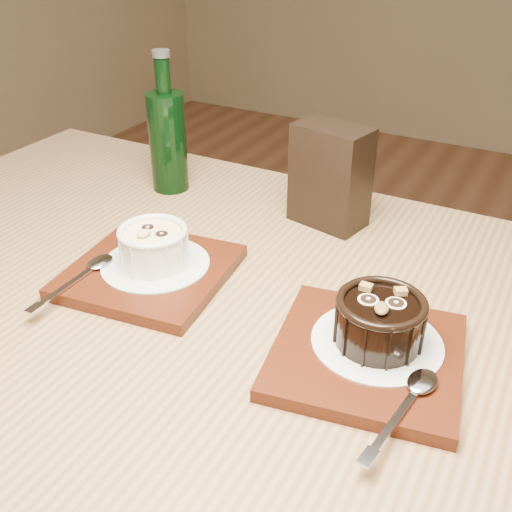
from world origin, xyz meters
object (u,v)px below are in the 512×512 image
at_px(ramekin_white, 154,245).
at_px(tray_right, 367,355).
at_px(ramekin_dark, 380,319).
at_px(tray_left, 150,272).
at_px(condiment_stand, 330,176).
at_px(green_bottle, 168,138).
at_px(table, 225,387).

height_order(ramekin_white, tray_right, ramekin_white).
height_order(tray_right, ramekin_dark, ramekin_dark).
xyz_separation_m(tray_left, condiment_stand, (0.13, 0.24, 0.06)).
xyz_separation_m(tray_left, ramekin_white, (0.00, 0.01, 0.04)).
bearing_deg(tray_right, condiment_stand, 120.22).
bearing_deg(green_bottle, tray_right, -30.90).
distance_m(table, ramekin_white, 0.19).
bearing_deg(ramekin_white, condiment_stand, 72.86).
xyz_separation_m(table, ramekin_white, (-0.12, 0.04, 0.13)).
relative_size(ramekin_white, green_bottle, 0.39).
bearing_deg(ramekin_dark, table, 175.27).
xyz_separation_m(tray_right, condiment_stand, (-0.15, 0.26, 0.06)).
bearing_deg(tray_left, condiment_stand, 60.83).
bearing_deg(green_bottle, table, -45.71).
relative_size(tray_right, green_bottle, 0.85).
bearing_deg(ramekin_white, tray_left, -107.82).
distance_m(table, tray_left, 0.16).
distance_m(table, green_bottle, 0.41).
bearing_deg(table, tray_left, 163.47).
xyz_separation_m(ramekin_white, condiment_stand, (0.13, 0.23, 0.03)).
bearing_deg(condiment_stand, tray_left, -119.17).
height_order(tray_left, ramekin_white, ramekin_white).
bearing_deg(tray_left, table, -16.53).
xyz_separation_m(table, green_bottle, (-0.26, 0.26, 0.17)).
height_order(table, condiment_stand, condiment_stand).
xyz_separation_m(tray_right, green_bottle, (-0.41, 0.25, 0.07)).
height_order(ramekin_white, green_bottle, green_bottle).
relative_size(ramekin_white, tray_right, 0.46).
bearing_deg(ramekin_white, tray_right, 6.15).
bearing_deg(ramekin_dark, condiment_stand, 106.80).
xyz_separation_m(ramekin_white, tray_right, (0.28, -0.03, -0.04)).
distance_m(ramekin_white, green_bottle, 0.26).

